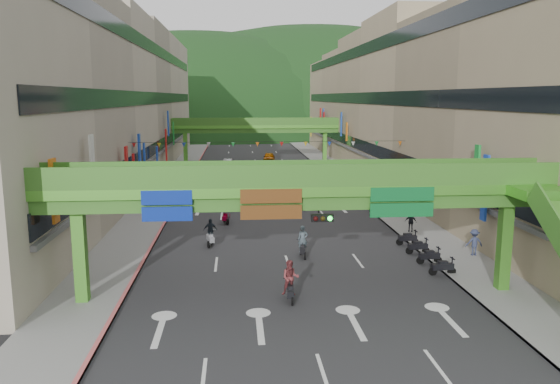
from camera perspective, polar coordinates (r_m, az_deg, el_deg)
The scene contains 23 objects.
ground at distance 23.64m, azimuth 3.70°, elevation -16.04°, with size 320.00×320.00×0.00m, color black.
road_slab at distance 71.84m, azimuth -2.08°, elevation 1.63°, with size 18.00×140.00×0.02m, color #28282B.
sidewalk_left at distance 72.18m, azimuth -10.84°, elevation 1.55°, with size 4.00×140.00×0.15m, color gray.
sidewalk_right at distance 73.14m, azimuth 6.57°, elevation 1.77°, with size 4.00×140.00×0.15m, color gray.
curb_left at distance 72.00m, azimuth -9.34°, elevation 1.59°, with size 0.20×140.00×0.18m, color #CC5959.
curb_right at distance 72.80m, azimuth 5.10°, elevation 1.77°, with size 0.20×140.00×0.18m, color gray.
building_row_left at distance 72.75m, azimuth -17.38°, elevation 8.77°, with size 12.80×95.00×19.00m.
building_row_right at distance 74.39m, azimuth 12.79°, elevation 8.99°, with size 12.80×95.00×19.00m.
overpass_near at distance 27.21m, azimuth 4.13°, elevation -0.99°, with size 28.00×12.27×7.10m.
overpass_far at distance 86.22m, azimuth -2.56°, elevation 6.61°, with size 28.00×2.20×7.10m.
hill_left at distance 181.70m, azimuth -8.44°, elevation 6.54°, with size 168.00×140.00×112.00m, color #1C4419.
hill_right at distance 203.25m, azimuth 3.33°, elevation 6.97°, with size 208.00×176.00×128.00m, color #1C4419.
bunting_string at distance 51.30m, azimuth -1.09°, elevation 5.01°, with size 26.00×0.36×0.47m.
scooter_rider_near at distance 35.66m, azimuth 2.40°, elevation -5.30°, with size 0.70×1.60×2.10m.
scooter_rider_mid at distance 28.12m, azimuth 1.10°, elevation -9.20°, with size 0.95×1.60×2.18m.
scooter_rider_left at distance 38.56m, azimuth -7.30°, elevation -4.22°, with size 1.01×1.58×1.97m.
scooter_rider_far at distance 45.17m, azimuth -5.66°, elevation -2.02°, with size 0.94×1.58×2.05m.
parked_scooter_row at distance 36.53m, azimuth 14.76°, elevation -6.01°, with size 1.60×7.15×1.08m.
car_silver at distance 81.51m, azimuth -5.46°, elevation 3.02°, with size 1.33×3.81×1.26m, color #ADABB4.
car_yellow at distance 87.89m, azimuth -1.16°, elevation 3.64°, with size 1.78×4.43×1.51m, color #BF6305.
pedestrian_red at distance 49.72m, azimuth 11.71°, elevation -1.28°, with size 0.84×0.66×1.74m, color #AB1009.
pedestrian_dark at distance 43.03m, azimuth 13.49°, elevation -3.25°, with size 0.88×0.37×1.50m, color black.
pedestrian_blue at distance 37.79m, azimuth 19.61°, elevation -5.19°, with size 0.81×0.52×1.74m, color #2F3653.
Camera 1 is at (-3.19, -21.02, 10.33)m, focal length 35.00 mm.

